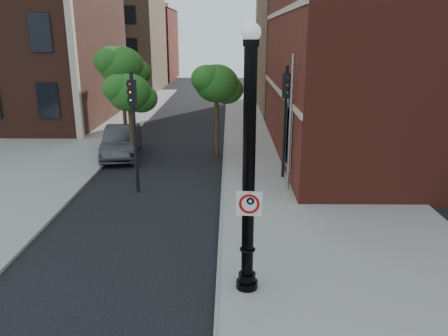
{
  "coord_description": "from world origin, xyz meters",
  "views": [
    {
      "loc": [
        2.33,
        -9.7,
        6.34
      ],
      "look_at": [
        2.19,
        2.0,
        2.78
      ],
      "focal_mm": 35.0,
      "sensor_mm": 36.0,
      "label": 1
    }
  ],
  "objects_px": {
    "traffic_signal_left": "(133,113)",
    "parked_car": "(122,142)",
    "lamppost": "(249,179)",
    "no_parking_sign": "(249,203)",
    "traffic_signal_right": "(286,105)"
  },
  "relations": [
    {
      "from": "no_parking_sign",
      "to": "parked_car",
      "type": "relative_size",
      "value": 0.13
    },
    {
      "from": "lamppost",
      "to": "no_parking_sign",
      "type": "distance_m",
      "value": 0.58
    },
    {
      "from": "traffic_signal_left",
      "to": "parked_car",
      "type": "bearing_deg",
      "value": 86.54
    },
    {
      "from": "no_parking_sign",
      "to": "lamppost",
      "type": "bearing_deg",
      "value": 100.61
    },
    {
      "from": "parked_car",
      "to": "traffic_signal_left",
      "type": "height_order",
      "value": "traffic_signal_left"
    },
    {
      "from": "lamppost",
      "to": "traffic_signal_left",
      "type": "relative_size",
      "value": 1.33
    },
    {
      "from": "no_parking_sign",
      "to": "traffic_signal_right",
      "type": "height_order",
      "value": "traffic_signal_right"
    },
    {
      "from": "traffic_signal_right",
      "to": "traffic_signal_left",
      "type": "bearing_deg",
      "value": -151.95
    },
    {
      "from": "traffic_signal_left",
      "to": "lamppost",
      "type": "bearing_deg",
      "value": -82.49
    },
    {
      "from": "lamppost",
      "to": "no_parking_sign",
      "type": "xyz_separation_m",
      "value": [
        0.02,
        -0.17,
        -0.56
      ]
    },
    {
      "from": "traffic_signal_right",
      "to": "parked_car",
      "type": "bearing_deg",
      "value": 167.35
    },
    {
      "from": "no_parking_sign",
      "to": "parked_car",
      "type": "distance_m",
      "value": 14.81
    },
    {
      "from": "parked_car",
      "to": "traffic_signal_right",
      "type": "height_order",
      "value": "traffic_signal_right"
    },
    {
      "from": "no_parking_sign",
      "to": "traffic_signal_left",
      "type": "height_order",
      "value": "traffic_signal_left"
    },
    {
      "from": "traffic_signal_left",
      "to": "traffic_signal_right",
      "type": "bearing_deg",
      "value": -7.04
    }
  ]
}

